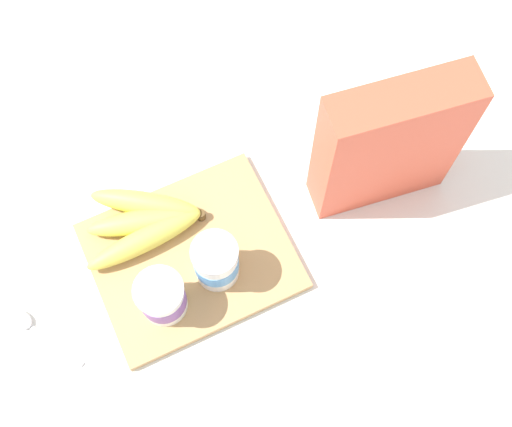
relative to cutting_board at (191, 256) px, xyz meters
name	(u,v)px	position (x,y,z in m)	size (l,w,h in m)	color
ground_plane	(192,258)	(0.00, 0.00, -0.01)	(2.40, 2.40, 0.00)	silver
cutting_board	(191,256)	(0.00, 0.00, 0.00)	(0.29, 0.24, 0.02)	tan
cereal_box	(388,146)	(-0.31, 0.01, 0.12)	(0.21, 0.06, 0.26)	#D85138
yogurt_cup_front	(216,262)	(-0.03, 0.04, 0.05)	(0.07, 0.07, 0.09)	white
yogurt_cup_back	(162,298)	(0.06, 0.06, 0.05)	(0.07, 0.07, 0.08)	white
banana_bunch	(145,222)	(0.04, -0.07, 0.03)	(0.20, 0.14, 0.04)	#E0D84F
spoon	(36,330)	(0.25, 0.01, 0.00)	(0.08, 0.12, 0.01)	silver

